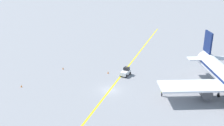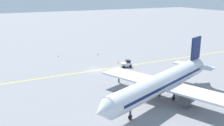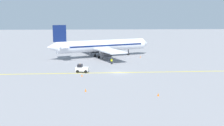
% 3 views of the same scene
% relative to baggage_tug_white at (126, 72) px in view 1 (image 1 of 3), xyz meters
% --- Properties ---
extents(ground_plane, '(400.00, 400.00, 0.00)m').
position_rel_baggage_tug_white_xyz_m(ground_plane, '(0.92, 8.63, -0.90)').
color(ground_plane, gray).
extents(apron_yellow_centreline, '(1.47, 120.00, 0.01)m').
position_rel_baggage_tug_white_xyz_m(apron_yellow_centreline, '(0.92, 8.63, -0.90)').
color(apron_yellow_centreline, yellow).
rests_on(apron_yellow_centreline, ground).
extents(baggage_tug_white, '(2.17, 3.21, 2.11)m').
position_rel_baggage_tug_white_xyz_m(baggage_tug_white, '(0.00, 0.00, 0.00)').
color(baggage_tug_white, white).
rests_on(baggage_tug_white, ground).
extents(ground_crew_worker, '(0.37, 0.52, 1.68)m').
position_rel_baggage_tug_white_xyz_m(ground_crew_worker, '(-10.00, 7.71, 0.01)').
color(ground_crew_worker, '#23232D').
rests_on(ground_crew_worker, ground).
extents(traffic_cone_mid_apron, '(0.32, 0.32, 0.55)m').
position_rel_baggage_tug_white_xyz_m(traffic_cone_mid_apron, '(19.71, 13.78, -0.63)').
color(traffic_cone_mid_apron, orange).
rests_on(traffic_cone_mid_apron, ground).
extents(traffic_cone_by_wingtip, '(0.32, 0.32, 0.55)m').
position_rel_baggage_tug_white_xyz_m(traffic_cone_by_wingtip, '(4.45, 0.24, -0.63)').
color(traffic_cone_by_wingtip, orange).
rests_on(traffic_cone_by_wingtip, ground).
extents(traffic_cone_far_edge, '(0.32, 0.32, 0.55)m').
position_rel_baggage_tug_white_xyz_m(traffic_cone_far_edge, '(16.31, 1.49, -0.63)').
color(traffic_cone_far_edge, orange).
rests_on(traffic_cone_far_edge, ground).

